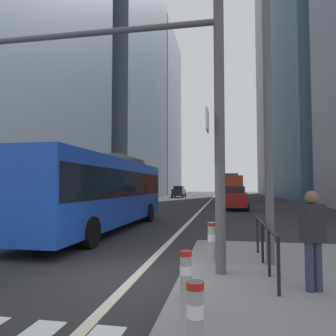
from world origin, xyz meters
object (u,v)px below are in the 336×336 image
Objects in this scene: city_bus_red_receding at (230,187)px; car_receding_near at (235,198)px; car_oncoming_mid at (179,192)px; traffic_signal_gantry at (114,90)px; pedestrian_waiting at (313,235)px; city_bus_blue_oncoming at (103,189)px; sedan_white_oncoming at (0,210)px; bollard_left at (195,315)px; bollard_right at (186,273)px; bollard_back at (212,240)px; street_lamp_post at (267,49)px.

car_receding_near is at bearing -89.04° from city_bus_red_receding.
traffic_signal_gantry is at bearing -83.55° from car_oncoming_mid.
pedestrian_waiting is at bearing -88.47° from city_bus_red_receding.
car_oncoming_mid is at bearing 93.34° from city_bus_blue_oncoming.
city_bus_blue_oncoming reaches higher than sedan_white_oncoming.
car_oncoming_mid is 1.00× the size of car_receding_near.
bollard_right is (-0.30, 1.59, -0.00)m from bollard_left.
bollard_back is (5.05, -5.66, -1.16)m from city_bus_blue_oncoming.
bollard_back is at bearing -80.76° from car_oncoming_mid.
traffic_signal_gantry is at bearing -66.15° from city_bus_blue_oncoming.
car_oncoming_mid and car_receding_near have the same top height.
pedestrian_waiting is (9.19, -46.97, 0.13)m from car_oncoming_mid.
city_bus_red_receding is at bearing 88.38° from bollard_back.
traffic_signal_gantry is 5.30m from bollard_left.
bollard_left is (-1.36, -4.32, -4.69)m from street_lamp_post.
street_lamp_post is at bearing -89.22° from city_bus_red_receding.
pedestrian_waiting is (0.68, -20.62, 0.13)m from car_receding_near.
bollard_back is (-0.92, -32.45, -1.16)m from city_bus_red_receding.
car_receding_near is 4.37× the size of bollard_back.
city_bus_red_receding is at bearing 71.31° from sedan_white_oncoming.
sedan_white_oncoming is 30.18m from city_bus_red_receding.
bollard_left is 4.21m from bollard_back.
city_bus_blue_oncoming is at bearing 117.09° from bollard_left.
bollard_right is at bearing -96.57° from bollard_back.
sedan_white_oncoming is 11.97m from pedestrian_waiting.
bollard_right is at bearing -157.50° from pedestrian_waiting.
car_oncoming_mid is at bearing 107.88° from car_receding_near.
traffic_signal_gantry is 0.87× the size of street_lamp_post.
city_bus_blue_oncoming is at bearing -86.66° from car_oncoming_mid.
street_lamp_post is at bearing 16.34° from traffic_signal_gantry.
car_oncoming_mid is at bearing 98.46° from bollard_left.
city_bus_red_receding is 32.49m from bollard_back.
sedan_white_oncoming is 0.37× the size of city_bus_red_receding.
city_bus_red_receding reaches higher than bollard_right.
bollard_back is at bearing 89.94° from bollard_left.
car_receding_near is 20.63m from pedestrian_waiting.
car_oncoming_mid is 45.83m from bollard_back.
sedan_white_oncoming is at bearing -91.93° from car_oncoming_mid.
car_oncoming_mid is 46.55m from traffic_signal_gantry.
sedan_white_oncoming is (-3.70, -1.79, -0.85)m from city_bus_blue_oncoming.
sedan_white_oncoming is 17.98m from car_receding_near.
city_bus_red_receding is 14.48× the size of bollard_right.
car_receding_near is (8.50, -26.35, 0.00)m from car_oncoming_mid.
bollard_left is at bearing -42.72° from sedan_white_oncoming.
car_receding_near is 5.20× the size of bollard_left.
car_receding_near is at bearing 56.61° from sedan_white_oncoming.
car_receding_near is 5.22× the size of bollard_right.
bollard_left is 0.84× the size of bollard_back.
car_receding_near reaches higher than bollard_right.
car_receding_near is 23.12m from bollard_left.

